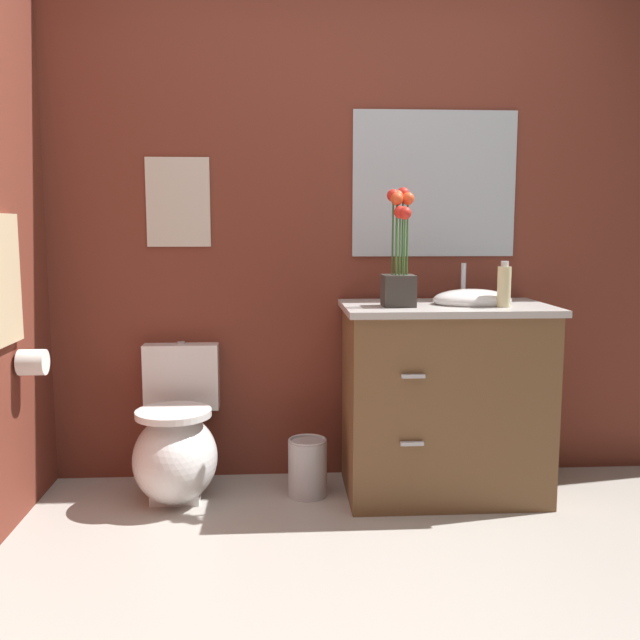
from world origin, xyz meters
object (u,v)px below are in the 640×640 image
vanity_cabinet (444,398)px  wall_poster (178,202)px  soap_bottle (504,286)px  hanging_towel (4,280)px  toilet_paper_roll (33,362)px  toilet (177,446)px  trash_bin (308,467)px  wall_mirror (434,184)px  flower_vase (399,262)px

vanity_cabinet → wall_poster: 1.56m
soap_bottle → wall_poster: (-1.46, 0.41, 0.37)m
wall_poster → hanging_towel: 0.90m
toilet_paper_roll → soap_bottle: bearing=1.5°
toilet → trash_bin: (0.60, -0.02, -0.11)m
toilet → wall_mirror: wall_mirror is taller
hanging_towel → wall_poster: bearing=43.1°
flower_vase → wall_mirror: size_ratio=0.65×
toilet → vanity_cabinet: size_ratio=0.64×
vanity_cabinet → trash_bin: bearing=179.6°
soap_bottle → flower_vase: bearing=172.7°
soap_bottle → toilet_paper_roll: soap_bottle is taller
flower_vase → wall_mirror: 0.55m
toilet → flower_vase: flower_vase is taller
toilet → toilet_paper_roll: 0.74m
trash_bin → hanging_towel: bearing=-166.8°
toilet → toilet_paper_roll: toilet_paper_roll is taller
soap_bottle → trash_bin: size_ratio=0.74×
wall_poster → wall_mirror: bearing=0.0°
wall_poster → flower_vase: bearing=-19.3°
wall_poster → wall_mirror: wall_mirror is taller
vanity_cabinet → toilet_paper_roll: 1.82m
toilet → soap_bottle: size_ratio=3.41×
soap_bottle → wall_mirror: bearing=118.9°
flower_vase → hanging_towel: flower_vase is taller
flower_vase → toilet_paper_roll: 1.62m
flower_vase → soap_bottle: bearing=-7.3°
wall_mirror → flower_vase: bearing=-123.1°
vanity_cabinet → wall_mirror: size_ratio=1.34×
wall_poster → toilet: bearing=-90.0°
vanity_cabinet → toilet_paper_roll: bearing=-174.6°
hanging_towel → soap_bottle: bearing=4.5°
hanging_towel → toilet_paper_roll: size_ratio=4.73×
wall_mirror → soap_bottle: bearing=-61.1°
toilet → soap_bottle: 1.65m
toilet_paper_roll → trash_bin: bearing=8.6°
hanging_towel → toilet_paper_roll: 0.38m
vanity_cabinet → toilet_paper_roll: vanity_cabinet is taller
soap_bottle → wall_poster: wall_poster is taller
flower_vase → trash_bin: (-0.40, 0.06, -0.95)m
toilet → trash_bin: bearing=-2.0°
trash_bin → wall_mirror: wall_mirror is taller
toilet → toilet_paper_roll: size_ratio=6.27×
wall_poster → hanging_towel: size_ratio=0.81×
vanity_cabinet → hanging_towel: (-1.85, -0.28, 0.58)m
toilet → trash_bin: size_ratio=2.54×
wall_poster → wall_mirror: (1.24, 0.00, 0.09)m
wall_poster → toilet_paper_roll: size_ratio=3.84×
flower_vase → soap_bottle: 0.47m
toilet → wall_poster: bearing=90.0°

